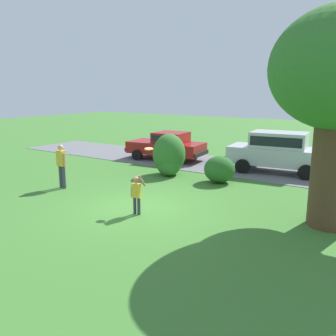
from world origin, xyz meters
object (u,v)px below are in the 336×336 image
Objects in this scene: parked_sedan at (167,145)px; adult_onlooker at (62,164)px; child_thrower at (137,192)px; frisbee at (149,149)px; parked_suv at (278,150)px.

adult_onlooker is (-0.19, -7.20, 0.13)m from parked_sedan.
child_thrower is 0.74× the size of adult_onlooker.
child_thrower is 1.48m from frisbee.
parked_suv is (6.07, 0.24, 0.23)m from parked_sedan.
parked_suv reaches higher than child_thrower.
adult_onlooker is at bearing -179.91° from frisbee.
frisbee is at bearing 0.09° from adult_onlooker.
parked_suv is 3.77× the size of child_thrower.
parked_sedan is 0.94× the size of parked_suv.
adult_onlooker is (-4.28, -0.01, -0.98)m from frisbee.
child_thrower is 4.46m from adult_onlooker.
adult_onlooker is at bearing -91.53° from parked_sedan.
adult_onlooker is at bearing 169.83° from child_thrower.
adult_onlooker is (-6.26, -7.45, -0.09)m from parked_suv.
adult_onlooker is at bearing -130.06° from parked_suv.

